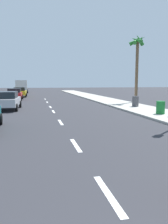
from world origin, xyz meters
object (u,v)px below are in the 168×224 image
object	(u,v)px
parked_car_silver	(7,100)
trash_bin_near	(161,107)
parked_car_yellow	(20,92)
parked_car_red	(15,94)
delivery_truck	(22,86)
palm_tree_far	(137,51)
trash_bin_far	(135,101)

from	to	relation	value
parked_car_silver	trash_bin_near	distance (m)	12.58
parked_car_yellow	trash_bin_near	world-z (taller)	parked_car_yellow
parked_car_red	delivery_truck	distance (m)	20.35
palm_tree_far	trash_bin_near	bearing A→B (deg)	-105.65
trash_bin_near	trash_bin_far	size ratio (longest dim) A/B	0.95
palm_tree_far	trash_bin_far	size ratio (longest dim) A/B	8.05
palm_tree_far	parked_car_yellow	bearing A→B (deg)	134.67
parked_car_yellow	parked_car_silver	bearing A→B (deg)	-89.59
parked_car_red	trash_bin_near	size ratio (longest dim) A/B	4.70
palm_tree_far	trash_bin_near	xyz separation A→B (m)	(-2.65, -9.47, -5.24)
delivery_truck	trash_bin_far	world-z (taller)	delivery_truck
trash_bin_far	palm_tree_far	bearing A→B (deg)	63.91
parked_car_yellow	delivery_truck	distance (m)	14.10
parked_car_red	palm_tree_far	world-z (taller)	palm_tree_far
parked_car_silver	parked_car_yellow	xyz separation A→B (m)	(0.04, 17.14, 0.00)
parked_car_silver	trash_bin_far	bearing A→B (deg)	-3.58
parked_car_yellow	parked_car_red	bearing A→B (deg)	-92.18
parked_car_silver	palm_tree_far	xyz separation A→B (m)	(13.65, 3.37, 4.99)
parked_car_red	parked_car_silver	bearing A→B (deg)	-88.46
parked_car_red	parked_car_yellow	distance (m)	6.26
parked_car_red	parked_car_yellow	xyz separation A→B (m)	(0.30, 6.25, 0.00)
parked_car_silver	trash_bin_near	size ratio (longest dim) A/B	4.88
trash_bin_far	parked_car_yellow	bearing A→B (deg)	121.81
parked_car_silver	parked_car_red	distance (m)	10.89
delivery_truck	trash_bin_near	world-z (taller)	delivery_truck
parked_car_yellow	trash_bin_near	bearing A→B (deg)	-64.23
parked_car_red	trash_bin_far	xyz separation A→B (m)	(11.67, -12.09, -0.22)
parked_car_yellow	palm_tree_far	distance (m)	20.00
parked_car_red	trash_bin_far	world-z (taller)	parked_car_red
parked_car_silver	trash_bin_near	xyz separation A→B (m)	(11.00, -6.10, -0.25)
parked_car_silver	parked_car_red	xyz separation A→B (m)	(-0.26, 10.89, -0.00)
delivery_truck	palm_tree_far	world-z (taller)	palm_tree_far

